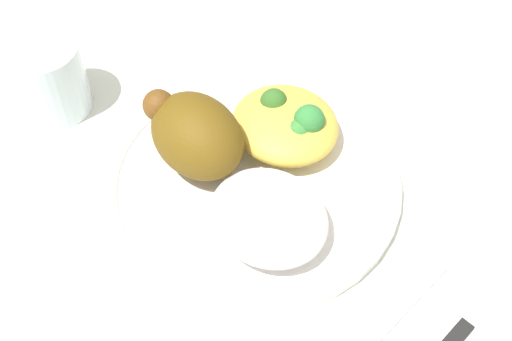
# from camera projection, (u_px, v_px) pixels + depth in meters

# --- Properties ---
(ground_plane) EXTENTS (2.00, 2.00, 0.00)m
(ground_plane) POSITION_uv_depth(u_px,v_px,m) (256.00, 187.00, 0.63)
(ground_plane) COLOR white
(plate) EXTENTS (0.26, 0.26, 0.01)m
(plate) POSITION_uv_depth(u_px,v_px,m) (256.00, 182.00, 0.63)
(plate) COLOR white
(plate) RESTS_ON ground_plane
(roasted_chicken) EXTENTS (0.10, 0.07, 0.07)m
(roasted_chicken) POSITION_uv_depth(u_px,v_px,m) (195.00, 134.00, 0.61)
(roasted_chicken) COLOR brown
(roasted_chicken) RESTS_ON plate
(rice_pile) EXTENTS (0.11, 0.09, 0.03)m
(rice_pile) POSITION_uv_depth(u_px,v_px,m) (269.00, 217.00, 0.57)
(rice_pile) COLOR white
(rice_pile) RESTS_ON plate
(mac_cheese_with_broccoli) EXTENTS (0.10, 0.10, 0.05)m
(mac_cheese_with_broccoli) POSITION_uv_depth(u_px,v_px,m) (286.00, 123.00, 0.64)
(mac_cheese_with_broccoli) COLOR gold
(mac_cheese_with_broccoli) RESTS_ON plate
(fork) EXTENTS (0.03, 0.14, 0.01)m
(fork) POSITION_uv_depth(u_px,v_px,m) (385.00, 328.00, 0.54)
(fork) COLOR #B2B2B7
(fork) RESTS_ON ground_plane
(water_glass) EXTENTS (0.07, 0.07, 0.08)m
(water_glass) POSITION_uv_depth(u_px,v_px,m) (49.00, 78.00, 0.67)
(water_glass) COLOR silver
(water_glass) RESTS_ON ground_plane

